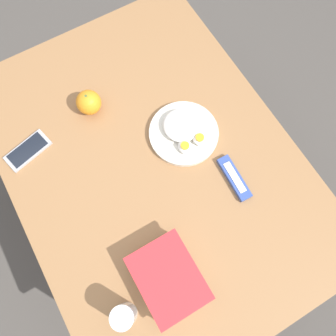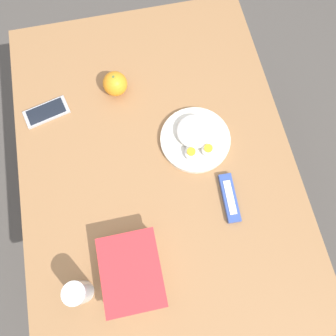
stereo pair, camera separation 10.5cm
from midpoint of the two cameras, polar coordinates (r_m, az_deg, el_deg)
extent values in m
plane|color=#4C4742|center=(1.78, -3.38, -6.97)|extent=(10.00, 10.00, 0.00)
cube|color=#996B42|center=(1.10, -5.44, 0.31)|extent=(1.25, 0.90, 0.03)
cylinder|color=brown|center=(1.49, 21.16, -14.99)|extent=(0.06, 0.06, 0.69)
cylinder|color=brown|center=(1.74, -1.68, 18.26)|extent=(0.06, 0.06, 0.69)
cylinder|color=brown|center=(1.71, -25.49, 5.77)|extent=(0.06, 0.06, 0.69)
cube|color=white|center=(0.99, -3.09, -19.08)|extent=(0.20, 0.15, 0.06)
cube|color=#CCBC84|center=(1.01, -3.06, -19.07)|extent=(0.19, 0.14, 0.04)
cube|color=red|center=(0.96, -3.21, -19.10)|extent=(0.22, 0.17, 0.01)
ellipsoid|color=tan|center=(0.99, -0.91, -21.62)|extent=(0.05, 0.05, 0.03)
ellipsoid|color=tan|center=(0.99, -2.16, -18.58)|extent=(0.06, 0.04, 0.03)
ellipsoid|color=tan|center=(0.99, -4.15, -15.94)|extent=(0.07, 0.06, 0.02)
sphere|color=orange|center=(1.17, -16.17, 10.57)|extent=(0.08, 0.08, 0.08)
cylinder|color=#4C662D|center=(1.14, -16.72, 11.54)|extent=(0.01, 0.01, 0.00)
cylinder|color=silver|center=(1.11, 0.09, 5.69)|extent=(0.24, 0.24, 0.02)
ellipsoid|color=white|center=(1.09, -0.42, 7.05)|extent=(0.12, 0.12, 0.03)
ellipsoid|color=white|center=(1.08, 2.78, 4.64)|extent=(0.05, 0.04, 0.02)
cylinder|color=#F4A823|center=(1.07, 2.82, 4.93)|extent=(0.03, 0.03, 0.01)
ellipsoid|color=white|center=(1.07, 0.18, 3.24)|extent=(0.05, 0.04, 0.02)
cylinder|color=#F4A823|center=(1.06, 0.18, 3.52)|extent=(0.03, 0.03, 0.01)
cube|color=#334C9E|center=(1.07, 8.77, -2.17)|extent=(0.16, 0.05, 0.02)
cube|color=white|center=(1.06, 8.85, -2.02)|extent=(0.11, 0.03, 0.00)
cube|color=#ADADB2|center=(1.21, -25.51, 2.40)|extent=(0.10, 0.16, 0.01)
cube|color=black|center=(1.20, -25.62, 2.50)|extent=(0.09, 0.14, 0.00)
cylinder|color=silver|center=(0.99, -10.93, -24.44)|extent=(0.06, 0.06, 0.11)
camera|label=1|loc=(0.05, -92.90, -8.67)|focal=35.00mm
camera|label=2|loc=(0.05, 87.10, 8.67)|focal=35.00mm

